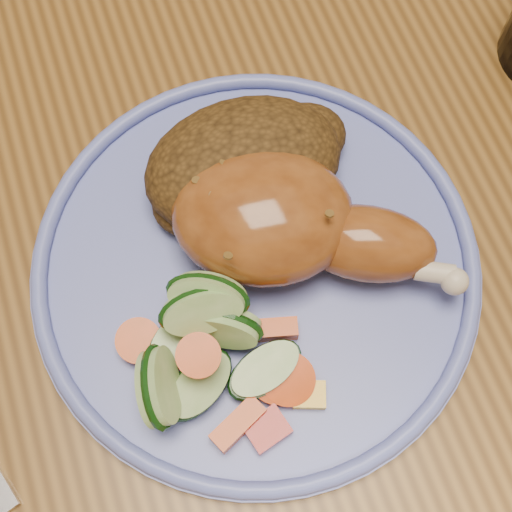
# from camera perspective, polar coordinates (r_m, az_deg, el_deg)

# --- Properties ---
(ground) EXTENTS (4.00, 4.00, 0.00)m
(ground) POSITION_cam_1_polar(r_m,az_deg,el_deg) (1.20, 0.13, -8.61)
(ground) COLOR #53361C
(ground) RESTS_ON ground
(dining_table) EXTENTS (0.90, 1.40, 0.75)m
(dining_table) POSITION_cam_1_polar(r_m,az_deg,el_deg) (0.56, 0.27, 6.16)
(dining_table) COLOR brown
(dining_table) RESTS_ON ground
(plate) EXTENTS (0.27, 0.27, 0.01)m
(plate) POSITION_cam_1_polar(r_m,az_deg,el_deg) (0.44, -0.00, -0.99)
(plate) COLOR #616FC8
(plate) RESTS_ON dining_table
(plate_rim) EXTENTS (0.27, 0.27, 0.01)m
(plate_rim) POSITION_cam_1_polar(r_m,az_deg,el_deg) (0.43, -0.00, -0.48)
(plate_rim) COLOR #616FC8
(plate_rim) RESTS_ON plate
(chicken_leg) EXTENTS (0.17, 0.14, 0.06)m
(chicken_leg) POSITION_cam_1_polar(r_m,az_deg,el_deg) (0.41, 2.59, 2.69)
(chicken_leg) COLOR brown
(chicken_leg) RESTS_ON plate
(rice_pilaf) EXTENTS (0.13, 0.09, 0.05)m
(rice_pilaf) POSITION_cam_1_polar(r_m,az_deg,el_deg) (0.44, -0.74, 7.34)
(rice_pilaf) COLOR #493012
(rice_pilaf) RESTS_ON plate
(vegetable_pile) EXTENTS (0.11, 0.12, 0.05)m
(vegetable_pile) POSITION_cam_1_polar(r_m,az_deg,el_deg) (0.40, -3.45, -7.58)
(vegetable_pile) COLOR #A50A05
(vegetable_pile) RESTS_ON plate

